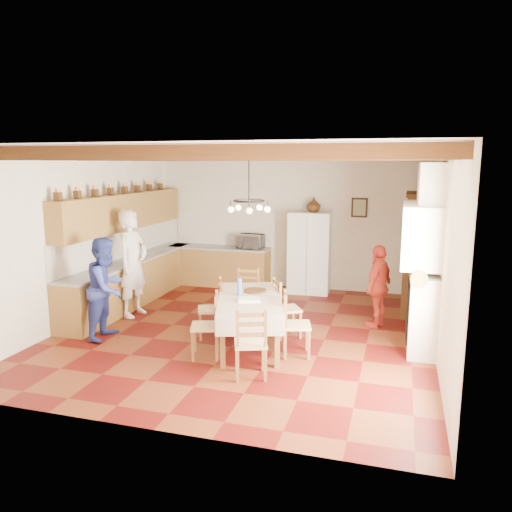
% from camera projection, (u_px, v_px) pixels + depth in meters
% --- Properties ---
extents(floor, '(6.00, 6.50, 0.02)m').
position_uv_depth(floor, '(245.00, 332.00, 8.38)').
color(floor, '#4F0D09').
rests_on(floor, ground).
extents(ceiling, '(6.00, 6.50, 0.02)m').
position_uv_depth(ceiling, '(245.00, 149.00, 7.82)').
color(ceiling, white).
rests_on(ceiling, ground).
extents(wall_back, '(6.00, 0.02, 3.00)m').
position_uv_depth(wall_back, '(289.00, 221.00, 11.17)').
color(wall_back, beige).
rests_on(wall_back, ground).
extents(wall_front, '(6.00, 0.02, 3.00)m').
position_uv_depth(wall_front, '(148.00, 294.00, 5.02)').
color(wall_front, beige).
rests_on(wall_front, ground).
extents(wall_left, '(0.02, 6.50, 3.00)m').
position_uv_depth(wall_left, '(85.00, 236.00, 8.93)').
color(wall_left, beige).
rests_on(wall_left, ground).
extents(wall_right, '(0.02, 6.50, 3.00)m').
position_uv_depth(wall_right, '(442.00, 253.00, 7.27)').
color(wall_right, beige).
rests_on(wall_right, ground).
extents(ceiling_beams, '(6.00, 6.30, 0.16)m').
position_uv_depth(ceiling_beams, '(245.00, 155.00, 7.84)').
color(ceiling_beams, '#3A1E0C').
rests_on(ceiling_beams, ground).
extents(lower_cabinets_left, '(0.60, 4.30, 0.86)m').
position_uv_depth(lower_cabinets_left, '(133.00, 282.00, 10.03)').
color(lower_cabinets_left, brown).
rests_on(lower_cabinets_left, ground).
extents(lower_cabinets_back, '(2.30, 0.60, 0.86)m').
position_uv_depth(lower_cabinets_back, '(220.00, 267.00, 11.51)').
color(lower_cabinets_back, brown).
rests_on(lower_cabinets_back, ground).
extents(countertop_left, '(0.62, 4.30, 0.04)m').
position_uv_depth(countertop_left, '(132.00, 260.00, 9.95)').
color(countertop_left, gray).
rests_on(countertop_left, lower_cabinets_left).
extents(countertop_back, '(2.34, 0.62, 0.04)m').
position_uv_depth(countertop_back, '(219.00, 248.00, 11.42)').
color(countertop_back, gray).
rests_on(countertop_back, lower_cabinets_back).
extents(backsplash_left, '(0.03, 4.30, 0.60)m').
position_uv_depth(backsplash_left, '(119.00, 244.00, 9.97)').
color(backsplash_left, beige).
rests_on(backsplash_left, ground).
extents(backsplash_back, '(2.30, 0.03, 0.60)m').
position_uv_depth(backsplash_back, '(223.00, 232.00, 11.63)').
color(backsplash_back, beige).
rests_on(backsplash_back, ground).
extents(upper_cabinets, '(0.35, 4.20, 0.70)m').
position_uv_depth(upper_cabinets, '(124.00, 212.00, 9.80)').
color(upper_cabinets, brown).
rests_on(upper_cabinets, ground).
extents(fireplace, '(0.56, 1.60, 2.80)m').
position_uv_depth(fireplace, '(420.00, 256.00, 7.56)').
color(fireplace, beige).
rests_on(fireplace, ground).
extents(wall_picture, '(0.34, 0.03, 0.42)m').
position_uv_depth(wall_picture, '(359.00, 208.00, 10.65)').
color(wall_picture, black).
rests_on(wall_picture, ground).
extents(refrigerator, '(0.91, 0.76, 1.76)m').
position_uv_depth(refrigerator, '(310.00, 252.00, 10.84)').
color(refrigerator, white).
rests_on(refrigerator, floor).
extents(hutch, '(0.54, 1.25, 2.26)m').
position_uv_depth(hutch, '(418.00, 254.00, 9.29)').
color(hutch, '#3A260E').
rests_on(hutch, floor).
extents(dining_table, '(1.44, 2.02, 0.80)m').
position_uv_depth(dining_table, '(249.00, 302.00, 7.59)').
color(dining_table, beige).
rests_on(dining_table, floor).
extents(chandelier, '(0.47, 0.47, 0.03)m').
position_uv_depth(chandelier, '(249.00, 201.00, 7.30)').
color(chandelier, black).
rests_on(chandelier, ground).
extents(chair_left_near, '(0.52, 0.53, 0.96)m').
position_uv_depth(chair_left_near, '(205.00, 325.00, 7.24)').
color(chair_left_near, brown).
rests_on(chair_left_near, floor).
extents(chair_left_far, '(0.53, 0.54, 0.96)m').
position_uv_depth(chair_left_far, '(211.00, 308.00, 8.08)').
color(chair_left_far, brown).
rests_on(chair_left_far, floor).
extents(chair_right_near, '(0.49, 0.51, 0.96)m').
position_uv_depth(chair_right_near, '(297.00, 324.00, 7.29)').
color(chair_right_near, brown).
rests_on(chair_right_near, floor).
extents(chair_right_far, '(0.56, 0.57, 0.96)m').
position_uv_depth(chair_right_far, '(287.00, 308.00, 8.10)').
color(chair_right_far, brown).
rests_on(chair_right_far, floor).
extents(chair_end_near, '(0.53, 0.52, 0.96)m').
position_uv_depth(chair_end_near, '(251.00, 342.00, 6.55)').
color(chair_end_near, brown).
rests_on(chair_end_near, floor).
extents(chair_end_far, '(0.46, 0.44, 0.96)m').
position_uv_depth(chair_end_far, '(247.00, 296.00, 8.78)').
color(chair_end_far, brown).
rests_on(chair_end_far, floor).
extents(person_man, '(0.54, 0.76, 1.97)m').
position_uv_depth(person_man, '(133.00, 263.00, 9.12)').
color(person_man, silver).
rests_on(person_man, floor).
extents(person_woman_blue, '(0.65, 0.82, 1.64)m').
position_uv_depth(person_woman_blue, '(107.00, 288.00, 7.99)').
color(person_woman_blue, navy).
rests_on(person_woman_blue, floor).
extents(person_woman_red, '(0.64, 0.91, 1.44)m').
position_uv_depth(person_woman_red, '(378.00, 286.00, 8.53)').
color(person_woman_red, red).
rests_on(person_woman_red, floor).
extents(microwave, '(0.59, 0.42, 0.31)m').
position_uv_depth(microwave, '(251.00, 241.00, 11.18)').
color(microwave, silver).
rests_on(microwave, countertop_back).
extents(fridge_vase, '(0.30, 0.30, 0.31)m').
position_uv_depth(fridge_vase, '(314.00, 205.00, 10.63)').
color(fridge_vase, '#3A260E').
rests_on(fridge_vase, refrigerator).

